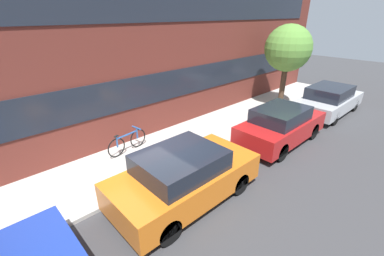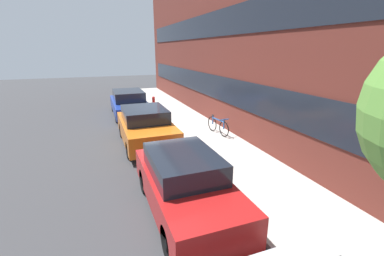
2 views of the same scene
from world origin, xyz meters
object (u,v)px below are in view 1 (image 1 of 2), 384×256
parked_car_red (281,125)px  bicycle (128,141)px  parked_car_silver (329,100)px  street_tree (288,49)px  parked_car_orange (184,176)px

parked_car_red → bicycle: (-4.57, 3.07, -0.21)m
parked_car_red → bicycle: 5.51m
parked_car_silver → street_tree: bearing=114.7°
parked_car_red → street_tree: 4.64m
parked_car_silver → bicycle: 9.55m
bicycle → street_tree: size_ratio=0.40×
parked_car_red → street_tree: bearing=29.0°
parked_car_orange → street_tree: bearing=13.4°
parked_car_orange → bicycle: (0.15, 3.07, -0.22)m
parked_car_silver → parked_car_red: bearing=180.0°
parked_car_silver → bicycle: size_ratio=2.66×
parked_car_orange → parked_car_red: bearing=-0.0°
parked_car_red → bicycle: size_ratio=2.47×
parked_car_orange → bicycle: size_ratio=2.50×
bicycle → parked_car_orange: bearing=-100.9°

